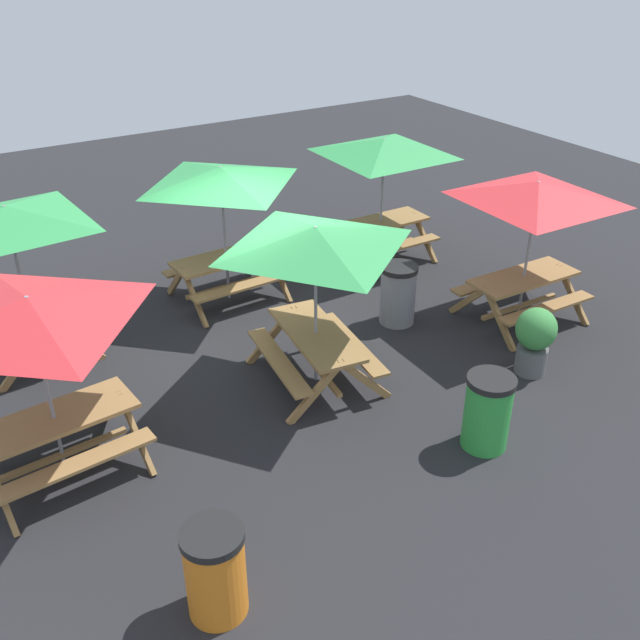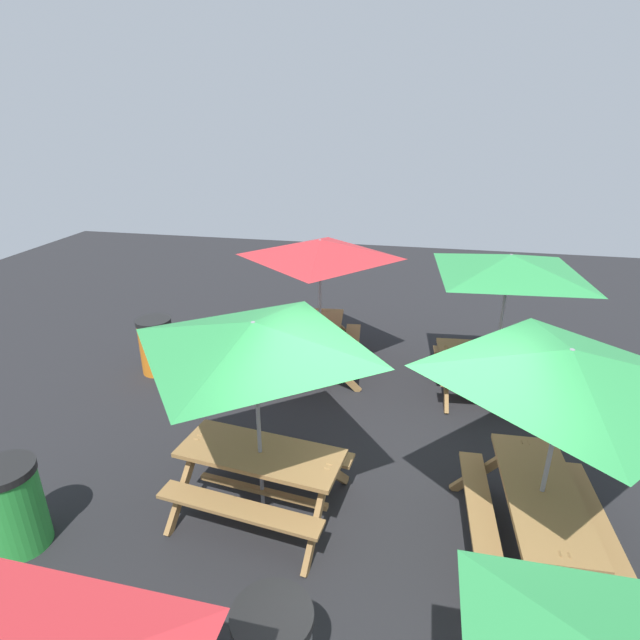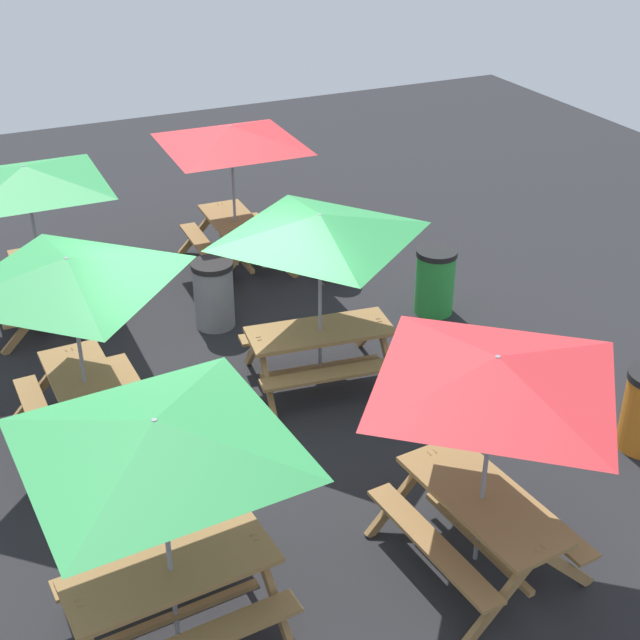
{
  "view_description": "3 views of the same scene",
  "coord_description": "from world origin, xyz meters",
  "px_view_note": "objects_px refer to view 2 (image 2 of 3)",
  "views": [
    {
      "loc": [
        4.3,
        8.5,
        5.67
      ],
      "look_at": [
        -0.13,
        1.33,
        0.9
      ],
      "focal_mm": 40.0,
      "sensor_mm": 36.0,
      "label": 1
    },
    {
      "loc": [
        -4.28,
        -0.15,
        4.17
      ],
      "look_at": [
        3.46,
        1.44,
        0.9
      ],
      "focal_mm": 28.0,
      "sensor_mm": 36.0,
      "label": 2
    },
    {
      "loc": [
        8.67,
        -2.61,
        6.23
      ],
      "look_at": [
        -0.03,
        1.39,
        0.9
      ],
      "focal_mm": 50.0,
      "sensor_mm": 36.0,
      "label": 3
    }
  ],
  "objects_px": {
    "picnic_table_3": "(508,275)",
    "picnic_table_4": "(566,381)",
    "trash_bin_green": "(14,506)",
    "picnic_table_1": "(320,259)",
    "trash_bin_orange": "(156,345)",
    "picnic_table_2": "(255,351)"
  },
  "relations": [
    {
      "from": "picnic_table_3",
      "to": "picnic_table_4",
      "type": "distance_m",
      "value": 3.2
    },
    {
      "from": "picnic_table_4",
      "to": "trash_bin_green",
      "type": "bearing_deg",
      "value": 98.72
    },
    {
      "from": "picnic_table_1",
      "to": "trash_bin_orange",
      "type": "bearing_deg",
      "value": 99.53
    },
    {
      "from": "picnic_table_3",
      "to": "picnic_table_1",
      "type": "bearing_deg",
      "value": -10.72
    },
    {
      "from": "picnic_table_2",
      "to": "trash_bin_orange",
      "type": "bearing_deg",
      "value": -37.51
    },
    {
      "from": "trash_bin_orange",
      "to": "picnic_table_3",
      "type": "bearing_deg",
      "value": -85.93
    },
    {
      "from": "trash_bin_green",
      "to": "picnic_table_3",
      "type": "bearing_deg",
      "value": -50.81
    },
    {
      "from": "picnic_table_2",
      "to": "picnic_table_4",
      "type": "height_order",
      "value": "same"
    },
    {
      "from": "picnic_table_3",
      "to": "trash_bin_green",
      "type": "xyz_separation_m",
      "value": [
        -4.19,
        5.13,
        -1.49
      ]
    },
    {
      "from": "picnic_table_2",
      "to": "trash_bin_green",
      "type": "distance_m",
      "value": 2.92
    },
    {
      "from": "trash_bin_orange",
      "to": "picnic_table_4",
      "type": "bearing_deg",
      "value": -116.26
    },
    {
      "from": "picnic_table_1",
      "to": "trash_bin_green",
      "type": "bearing_deg",
      "value": 148.22
    },
    {
      "from": "trash_bin_green",
      "to": "trash_bin_orange",
      "type": "relative_size",
      "value": 1.0
    },
    {
      "from": "picnic_table_3",
      "to": "picnic_table_4",
      "type": "height_order",
      "value": "same"
    },
    {
      "from": "picnic_table_1",
      "to": "picnic_table_4",
      "type": "relative_size",
      "value": 1.0
    },
    {
      "from": "picnic_table_3",
      "to": "trash_bin_green",
      "type": "height_order",
      "value": "picnic_table_3"
    },
    {
      "from": "picnic_table_4",
      "to": "trash_bin_green",
      "type": "distance_m",
      "value": 5.49
    },
    {
      "from": "picnic_table_4",
      "to": "trash_bin_orange",
      "type": "relative_size",
      "value": 2.38
    },
    {
      "from": "picnic_table_4",
      "to": "trash_bin_orange",
      "type": "height_order",
      "value": "picnic_table_4"
    },
    {
      "from": "picnic_table_4",
      "to": "trash_bin_orange",
      "type": "xyz_separation_m",
      "value": [
        2.8,
        5.67,
        -1.49
      ]
    },
    {
      "from": "picnic_table_1",
      "to": "picnic_table_3",
      "type": "height_order",
      "value": "same"
    },
    {
      "from": "picnic_table_4",
      "to": "trash_bin_green",
      "type": "xyz_separation_m",
      "value": [
        -0.99,
        5.19,
        -1.49
      ]
    }
  ]
}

